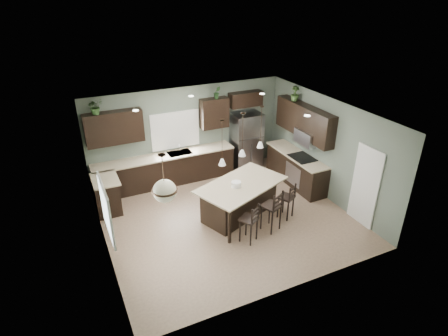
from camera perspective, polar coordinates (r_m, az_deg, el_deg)
ground at (r=9.75m, az=0.47°, el=-7.65°), size 6.00×6.00×0.00m
pantry_door at (r=9.72m, az=20.70°, el=-2.66°), size 0.04×0.82×2.04m
window_back at (r=11.18m, az=-7.45°, el=5.75°), size 1.35×0.02×1.00m
window_left at (r=7.59m, az=-17.63°, el=-6.09°), size 0.02×1.10×1.00m
left_return_cabs at (r=10.31m, az=-17.46°, el=-4.00°), size 0.60×0.90×0.90m
left_return_countertop at (r=10.09m, az=-17.71°, el=-1.68°), size 0.66×0.96×0.04m
back_lower_cabs at (r=11.26m, az=-8.84°, el=-0.33°), size 4.20×0.60×0.90m
back_countertop at (r=11.04m, az=-8.98°, el=1.81°), size 4.20×0.66×0.04m
sink_inset at (r=11.15m, az=-6.77°, el=2.30°), size 0.70×0.45×0.01m
faucet at (r=11.06m, az=-6.76°, el=2.92°), size 0.02×0.02×0.28m
back_upper_left at (r=10.55m, az=-16.40°, el=5.89°), size 1.55×0.34×0.90m
back_upper_right at (r=11.31m, az=-1.49°, el=8.36°), size 0.85×0.34×0.90m
fridge_header at (r=11.66m, az=3.30°, el=10.43°), size 1.05×0.34×0.45m
right_lower_cabs at (r=11.40m, az=10.89°, el=-0.14°), size 0.60×2.35×0.90m
right_countertop at (r=11.19m, az=11.01°, el=1.99°), size 0.66×2.35×0.04m
cooktop at (r=10.98m, az=11.84°, el=1.56°), size 0.58×0.75×0.02m
wall_oven_front at (r=11.04m, az=10.41°, el=-1.03°), size 0.01×0.72×0.60m
right_upper_cabs at (r=10.90m, az=12.12°, el=7.05°), size 0.34×2.35×0.90m
microwave at (r=10.80m, az=12.56°, el=4.56°), size 0.40×0.75×0.40m
refrigerator at (r=11.94m, az=3.36°, el=4.09°), size 0.90×0.74×1.85m
kitchen_island at (r=9.65m, az=2.61°, el=-4.83°), size 2.57×2.02×0.92m
serving_dish at (r=9.25m, az=1.86°, el=-2.49°), size 0.24×0.24×0.14m
bar_stool_left at (r=8.73m, az=3.77°, el=-8.34°), size 0.51×0.51×1.00m
bar_stool_center at (r=9.13m, az=7.20°, el=-6.38°), size 0.52×0.52×1.10m
bar_stool_right at (r=9.68m, az=9.43°, el=-4.93°), size 0.49×0.49×0.97m
pendant_left at (r=8.36m, az=-0.29°, el=3.82°), size 0.17×0.17×1.10m
pendant_center at (r=8.85m, az=2.85°, el=5.09°), size 0.17×0.17×1.10m
pendant_right at (r=9.36m, az=5.66°, el=6.22°), size 0.17×0.17×1.10m
chandelier at (r=6.81m, az=-9.18°, el=-1.56°), size 0.48×0.48×0.97m
plant_back_left at (r=10.27m, az=-19.04°, el=8.86°), size 0.44×0.41×0.41m
plant_back_right at (r=11.13m, az=-1.06°, el=11.46°), size 0.23×0.20×0.36m
plant_right_wall at (r=11.07m, az=10.77°, el=11.09°), size 0.31×0.31×0.43m
room_shell at (r=8.91m, az=0.51°, el=1.42°), size 6.00×6.00×6.00m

